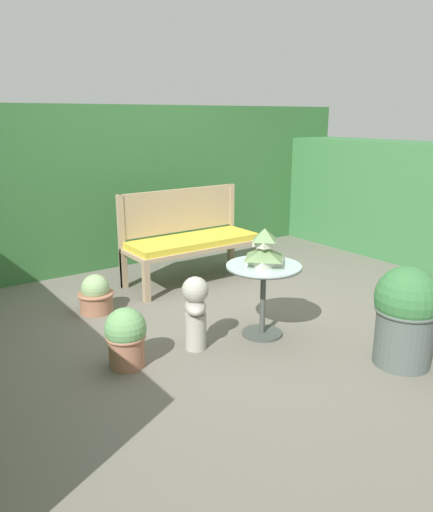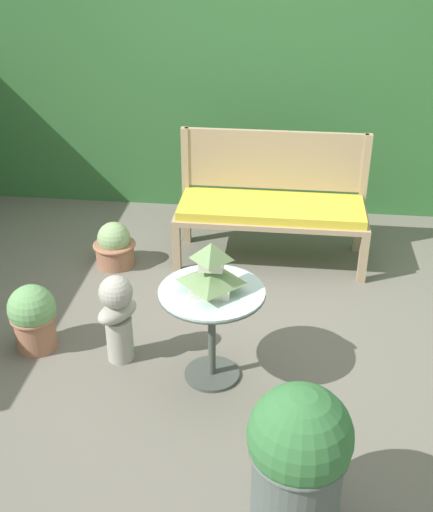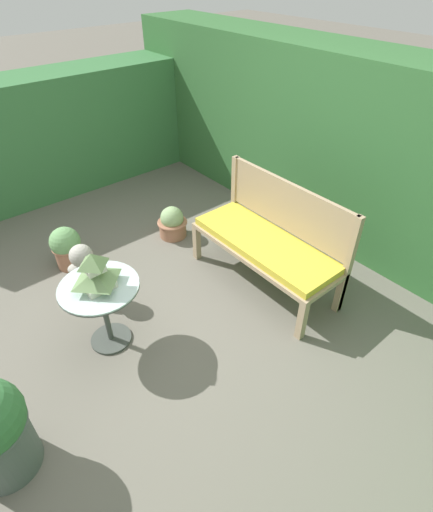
% 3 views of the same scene
% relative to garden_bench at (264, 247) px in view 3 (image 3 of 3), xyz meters
% --- Properties ---
extents(ground, '(30.00, 30.00, 0.00)m').
position_rel_garden_bench_xyz_m(ground, '(-0.19, -0.94, -0.41)').
color(ground, '#666056').
extents(foliage_hedge_back, '(6.40, 0.77, 1.83)m').
position_rel_garden_bench_xyz_m(foliage_hedge_back, '(-0.19, 1.35, 0.50)').
color(foliage_hedge_back, '#336633').
rests_on(foliage_hedge_back, ground).
extents(foliage_hedge_left, '(0.70, 3.50, 1.41)m').
position_rel_garden_bench_xyz_m(foliage_hedge_left, '(-3.04, -0.79, 0.29)').
color(foliage_hedge_left, '#38703D').
rests_on(foliage_hedge_left, ground).
extents(garden_bench, '(1.43, 0.55, 0.48)m').
position_rel_garden_bench_xyz_m(garden_bench, '(0.00, 0.00, 0.00)').
color(garden_bench, tan).
rests_on(garden_bench, ground).
extents(bench_backrest, '(1.43, 0.06, 0.96)m').
position_rel_garden_bench_xyz_m(bench_backrest, '(0.00, 0.25, 0.27)').
color(bench_backrest, tan).
rests_on(bench_backrest, ground).
extents(patio_table, '(0.59, 0.59, 0.59)m').
position_rel_garden_bench_xyz_m(patio_table, '(-0.27, -1.44, 0.05)').
color(patio_table, '#424742').
rests_on(patio_table, ground).
extents(pagoda_birdhouse, '(0.28, 0.28, 0.29)m').
position_rel_garden_bench_xyz_m(pagoda_birdhouse, '(-0.27, -1.44, 0.30)').
color(pagoda_birdhouse, silver).
rests_on(pagoda_birdhouse, patio_table).
extents(garden_bust, '(0.28, 0.32, 0.57)m').
position_rel_garden_bench_xyz_m(garden_bust, '(-0.84, -1.34, -0.09)').
color(garden_bust, '#A39E93').
rests_on(garden_bust, ground).
extents(potted_plant_hedge_corner, '(0.29, 0.29, 0.43)m').
position_rel_garden_bench_xyz_m(potted_plant_hedge_corner, '(-1.39, -1.30, -0.19)').
color(potted_plant_hedge_corner, '#9E664C').
rests_on(potted_plant_hedge_corner, ground).
extents(potted_plant_bench_left, '(0.33, 0.33, 0.35)m').
position_rel_garden_bench_xyz_m(potted_plant_bench_left, '(-1.17, -0.21, -0.25)').
color(potted_plant_bench_left, '#9E664C').
rests_on(potted_plant_bench_left, ground).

